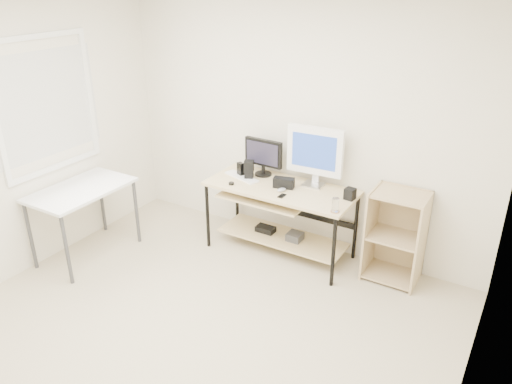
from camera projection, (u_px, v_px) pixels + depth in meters
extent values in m
cube|color=#C1B394|center=(181.00, 345.00, 3.98)|extent=(4.00, 4.00, 0.01)
cube|color=silver|center=(298.00, 125.00, 5.00)|extent=(4.00, 0.01, 2.60)
cube|color=silver|center=(478.00, 282.00, 2.50)|extent=(0.01, 4.00, 2.60)
cube|color=white|center=(46.00, 105.00, 4.73)|extent=(0.01, 1.00, 1.20)
cube|color=beige|center=(281.00, 188.00, 4.96)|extent=(1.50, 0.65, 0.03)
cube|color=beige|center=(265.00, 197.00, 5.04)|extent=(0.90, 0.49, 0.02)
cube|color=beige|center=(282.00, 237.00, 5.24)|extent=(1.35, 0.46, 0.02)
cube|color=black|center=(261.00, 195.00, 5.06)|extent=(0.33, 0.22, 0.01)
cylinder|color=black|center=(280.00, 202.00, 4.90)|extent=(0.14, 0.01, 0.01)
cube|color=#3D3D40|center=(295.00, 237.00, 5.15)|extent=(0.15, 0.15, 0.08)
cube|color=black|center=(265.00, 229.00, 5.32)|extent=(0.20, 0.12, 0.06)
cylinder|color=black|center=(208.00, 216.00, 5.23)|extent=(0.04, 0.04, 0.72)
cylinder|color=black|center=(237.00, 196.00, 5.67)|extent=(0.04, 0.04, 0.72)
cylinder|color=black|center=(333.00, 252.00, 4.56)|extent=(0.04, 0.04, 0.72)
cylinder|color=black|center=(356.00, 227.00, 5.01)|extent=(0.04, 0.04, 0.72)
cube|color=white|center=(81.00, 190.00, 4.93)|extent=(0.60, 1.00, 0.03)
cylinder|color=#3D3D40|center=(30.00, 236.00, 4.84)|extent=(0.04, 0.04, 0.72)
cylinder|color=#3D3D40|center=(102.00, 201.00, 5.56)|extent=(0.04, 0.04, 0.72)
cylinder|color=#3D3D40|center=(67.00, 250.00, 4.60)|extent=(0.04, 0.04, 0.72)
cylinder|color=#3D3D40|center=(137.00, 212.00, 5.32)|extent=(0.04, 0.04, 0.72)
cube|color=tan|center=(370.00, 231.00, 4.75)|extent=(0.02, 0.40, 0.90)
cube|color=tan|center=(421.00, 244.00, 4.53)|extent=(0.02, 0.40, 0.90)
cube|color=tan|center=(401.00, 229.00, 4.79)|extent=(0.50, 0.02, 0.90)
cube|color=tan|center=(390.00, 274.00, 4.81)|extent=(0.46, 0.38, 0.02)
cube|color=tan|center=(395.00, 237.00, 4.64)|extent=(0.46, 0.38, 0.02)
cube|color=tan|center=(401.00, 195.00, 4.46)|extent=(0.46, 0.38, 0.02)
cylinder|color=black|center=(263.00, 174.00, 5.24)|extent=(0.18, 0.18, 0.02)
cylinder|color=black|center=(263.00, 169.00, 5.21)|extent=(0.04, 0.04, 0.09)
cube|color=black|center=(263.00, 153.00, 5.14)|extent=(0.43, 0.06, 0.28)
cube|color=black|center=(262.00, 153.00, 5.12)|extent=(0.36, 0.02, 0.23)
cube|color=silver|center=(313.00, 185.00, 4.98)|extent=(0.20, 0.18, 0.02)
cylinder|color=silver|center=(314.00, 179.00, 4.95)|extent=(0.05, 0.05, 0.11)
cube|color=white|center=(315.00, 151.00, 4.83)|extent=(0.57, 0.09, 0.48)
cube|color=#234099|center=(314.00, 152.00, 4.81)|extent=(0.48, 0.03, 0.38)
cube|color=white|center=(242.00, 177.00, 5.17)|extent=(0.44, 0.24, 0.01)
ellipsoid|color=#B1B1B6|center=(282.00, 190.00, 4.85)|extent=(0.10, 0.12, 0.03)
cube|color=black|center=(284.00, 183.00, 4.92)|extent=(0.22, 0.14, 0.10)
cube|color=black|center=(249.00, 175.00, 5.13)|extent=(0.12, 0.12, 0.08)
cube|color=black|center=(249.00, 166.00, 5.09)|extent=(0.13, 0.13, 0.12)
cube|color=black|center=(350.00, 194.00, 4.67)|extent=(0.10, 0.10, 0.11)
cube|color=black|center=(240.00, 169.00, 5.19)|extent=(0.08, 0.07, 0.14)
cylinder|color=black|center=(231.00, 184.00, 5.00)|extent=(0.06, 0.06, 0.02)
cube|color=black|center=(282.00, 196.00, 4.75)|extent=(0.05, 0.10, 0.01)
cylinder|color=#8F5F40|center=(335.00, 211.00, 4.45)|extent=(0.11, 0.11, 0.01)
cylinder|color=white|center=(336.00, 205.00, 4.42)|extent=(0.08, 0.08, 0.13)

